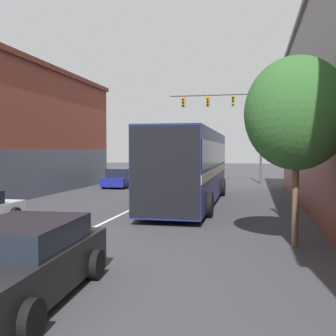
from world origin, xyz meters
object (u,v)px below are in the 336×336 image
street_tree_near (297,113)px  bus (191,163)px  parked_car_left_near (121,178)px  street_lamp (296,145)px  traffic_signal_gantry (232,115)px  hatchback_foreground (19,263)px

street_tree_near → bus: bearing=117.6°
parked_car_left_near → street_lamp: size_ratio=0.80×
traffic_signal_gantry → street_lamp: traffic_signal_gantry is taller
hatchback_foreground → street_lamp: size_ratio=0.87×
street_lamp → hatchback_foreground: bearing=-124.8°
parked_car_left_near → hatchback_foreground: bearing=-165.0°
bus → street_lamp: bearing=-140.0°
street_lamp → bus: bearing=130.4°
street_lamp → street_tree_near: (-0.28, -2.71, 0.80)m
bus → street_lamp: street_lamp is taller
hatchback_foreground → street_tree_near: (5.11, 5.02, 2.96)m
bus → street_tree_near: street_tree_near is taller
street_tree_near → traffic_signal_gantry: bearing=97.9°
street_lamp → street_tree_near: street_tree_near is taller
bus → traffic_signal_gantry: (1.27, 12.64, 3.43)m
hatchback_foreground → street_lamp: 9.66m
parked_car_left_near → traffic_signal_gantry: traffic_signal_gantry is taller
hatchback_foreground → street_tree_near: 7.75m
parked_car_left_near → street_lamp: street_lamp is taller
street_lamp → street_tree_near: bearing=-95.8°
street_tree_near → parked_car_left_near: bearing=123.7°
hatchback_foreground → parked_car_left_near: 21.29m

